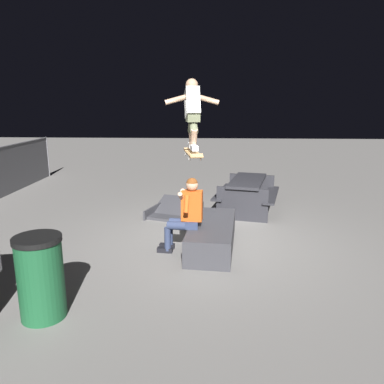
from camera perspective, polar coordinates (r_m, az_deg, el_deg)
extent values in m
plane|color=slate|center=(6.83, 2.27, -7.68)|extent=(40.00, 40.00, 0.00)
cube|color=#38383D|center=(6.55, 3.07, -6.57)|extent=(1.98, 0.91, 0.44)
cube|color=#2D3856|center=(6.25, 0.00, -4.82)|extent=(0.32, 0.20, 0.12)
cube|color=#D15119|center=(6.16, 0.00, -2.08)|extent=(0.23, 0.36, 0.50)
sphere|color=tan|center=(6.08, 0.00, 1.10)|extent=(0.20, 0.20, 0.20)
sphere|color=brown|center=(6.07, 0.00, 1.28)|extent=(0.19, 0.19, 0.19)
cylinder|color=#D15119|center=(5.96, -0.85, -1.88)|extent=(0.20, 0.10, 0.29)
cylinder|color=tan|center=(6.03, -1.67, -0.72)|extent=(0.24, 0.09, 0.19)
cylinder|color=#D15119|center=(6.34, -0.28, -0.92)|extent=(0.20, 0.10, 0.29)
cylinder|color=tan|center=(6.26, -1.29, -0.19)|extent=(0.24, 0.09, 0.19)
cylinder|color=#2D3856|center=(6.21, -1.95, -5.16)|extent=(0.18, 0.41, 0.14)
cylinder|color=#2D3856|center=(6.32, -3.74, -7.14)|extent=(0.11, 0.11, 0.40)
cube|color=black|center=(6.41, -4.15, -8.80)|extent=(0.12, 0.27, 0.08)
cylinder|color=#2D3856|center=(6.37, -1.67, -4.65)|extent=(0.18, 0.41, 0.14)
cylinder|color=#2D3856|center=(6.49, -3.41, -6.59)|extent=(0.11, 0.11, 0.40)
cube|color=black|center=(6.57, -3.81, -8.21)|extent=(0.12, 0.27, 0.08)
cube|color=#AD8451|center=(6.18, 0.13, 5.92)|extent=(0.82, 0.34, 0.03)
cube|color=#AD8451|center=(6.62, -0.37, 6.61)|extent=(0.15, 0.22, 0.06)
cube|color=#AD8451|center=(5.74, 0.70, 5.53)|extent=(0.15, 0.22, 0.06)
cube|color=#99999E|center=(6.46, -0.19, 6.03)|extent=(0.09, 0.17, 0.03)
cylinder|color=white|center=(6.45, -0.98, 5.80)|extent=(0.06, 0.04, 0.05)
cylinder|color=white|center=(6.48, 0.61, 5.82)|extent=(0.06, 0.04, 0.05)
cube|color=#99999E|center=(5.91, 0.48, 5.33)|extent=(0.09, 0.17, 0.03)
cylinder|color=white|center=(5.90, -0.39, 5.07)|extent=(0.06, 0.04, 0.05)
cylinder|color=white|center=(5.93, 1.34, 5.10)|extent=(0.06, 0.04, 0.05)
cube|color=white|center=(6.35, -0.08, 7.12)|extent=(0.27, 0.14, 0.08)
cube|color=white|center=(5.99, 0.35, 6.74)|extent=(0.27, 0.14, 0.08)
cylinder|color=tan|center=(6.28, -0.02, 8.52)|extent=(0.25, 0.14, 0.31)
cylinder|color=#575D43|center=(6.19, 0.07, 10.30)|extent=(0.35, 0.19, 0.33)
cylinder|color=tan|center=(6.03, 0.28, 8.31)|extent=(0.25, 0.14, 0.31)
cylinder|color=#575D43|center=(6.08, 0.20, 10.25)|extent=(0.35, 0.19, 0.33)
cube|color=#575D43|center=(6.13, 0.13, 11.21)|extent=(0.33, 0.25, 0.12)
cube|color=silver|center=(6.21, 0.04, 13.45)|extent=(0.48, 0.29, 0.52)
sphere|color=tan|center=(6.27, -0.03, 16.01)|extent=(0.20, 0.20, 0.20)
cylinder|color=tan|center=(6.20, -2.06, 14.00)|extent=(0.16, 0.45, 0.19)
cylinder|color=tan|center=(6.26, 2.08, 13.99)|extent=(0.16, 0.45, 0.19)
cube|color=#38383D|center=(8.43, -2.64, -3.31)|extent=(1.33, 1.27, 0.06)
cube|color=#38383D|center=(8.40, -2.65, -2.79)|extent=(1.29, 1.26, 0.42)
cube|color=#38383D|center=(8.46, -5.80, -2.80)|extent=(0.93, 0.34, 0.20)
cube|color=#38383D|center=(8.38, 0.54, -2.90)|extent=(0.93, 0.34, 0.20)
cube|color=#28282D|center=(8.65, 8.47, 1.72)|extent=(1.82, 1.07, 0.06)
cube|color=#28282D|center=(8.80, 4.85, 0.02)|extent=(1.71, 0.62, 0.04)
cube|color=#28282D|center=(8.67, 12.00, -0.45)|extent=(1.71, 0.62, 0.04)
cube|color=#28282D|center=(9.48, 9.02, 0.50)|extent=(0.31, 1.08, 0.72)
cube|color=#28282D|center=(8.00, 7.63, -1.89)|extent=(0.31, 1.08, 0.72)
cylinder|color=#19512D|center=(4.78, -22.02, -12.30)|extent=(0.52, 0.52, 0.94)
cylinder|color=black|center=(4.59, -22.58, -6.66)|extent=(0.55, 0.55, 0.06)
cylinder|color=slate|center=(13.66, -21.12, 5.02)|extent=(0.05, 0.05, 1.32)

